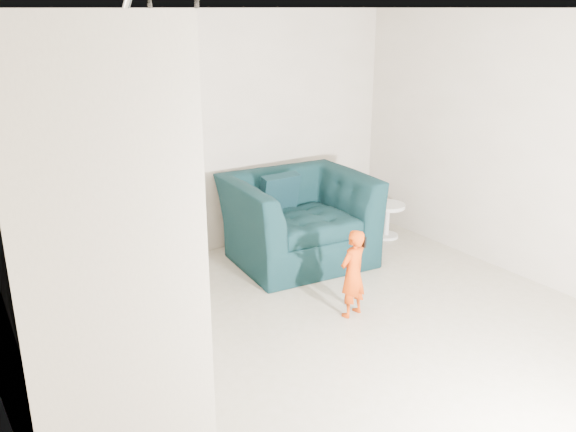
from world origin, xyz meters
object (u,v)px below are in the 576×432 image
object	(u,v)px
toddler	(353,273)
side_table	(387,215)
armchair	(298,219)
staircase	(73,286)

from	to	relation	value
toddler	side_table	world-z (taller)	toddler
armchair	side_table	distance (m)	1.33
staircase	armchair	bearing A→B (deg)	26.62
armchair	side_table	xyz separation A→B (m)	(1.32, -0.02, -0.19)
side_table	armchair	bearing A→B (deg)	179.32
staircase	side_table	bearing A→B (deg)	18.57
toddler	staircase	distance (m)	2.50
armchair	staircase	size ratio (longest dim) A/B	0.41
armchair	staircase	distance (m)	3.14
armchair	staircase	xyz separation A→B (m)	(-2.78, -1.39, 0.47)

